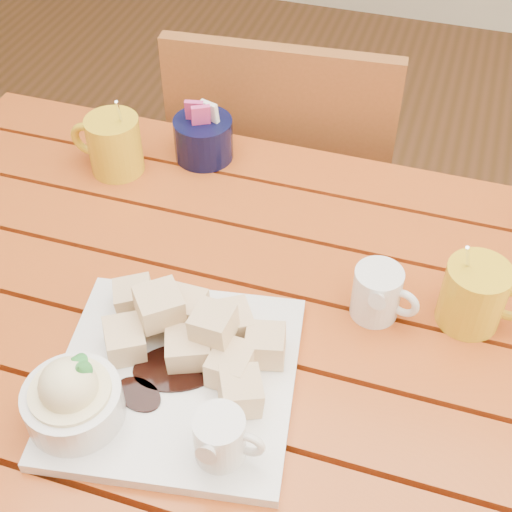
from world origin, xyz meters
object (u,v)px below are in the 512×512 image
(dessert_plate, at_px, (156,375))
(coffee_mug_right, at_px, (476,295))
(table, at_px, (240,364))
(coffee_mug_left, at_px, (113,144))
(chair_far, at_px, (286,190))

(dessert_plate, bearing_deg, coffee_mug_right, 33.59)
(dessert_plate, distance_m, coffee_mug_right, 0.42)
(table, xyz_separation_m, coffee_mug_right, (0.29, 0.09, 0.16))
(coffee_mug_left, bearing_deg, coffee_mug_right, -12.94)
(table, xyz_separation_m, coffee_mug_left, (-0.30, 0.24, 0.16))
(dessert_plate, bearing_deg, table, 69.08)
(table, height_order, chair_far, chair_far)
(coffee_mug_left, distance_m, coffee_mug_right, 0.61)
(dessert_plate, distance_m, chair_far, 0.77)
(dessert_plate, height_order, coffee_mug_left, coffee_mug_left)
(coffee_mug_left, xyz_separation_m, chair_far, (0.21, 0.33, -0.30))
(coffee_mug_left, bearing_deg, table, -37.62)
(table, relative_size, dessert_plate, 3.63)
(table, distance_m, dessert_plate, 0.21)
(dessert_plate, relative_size, coffee_mug_left, 2.28)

